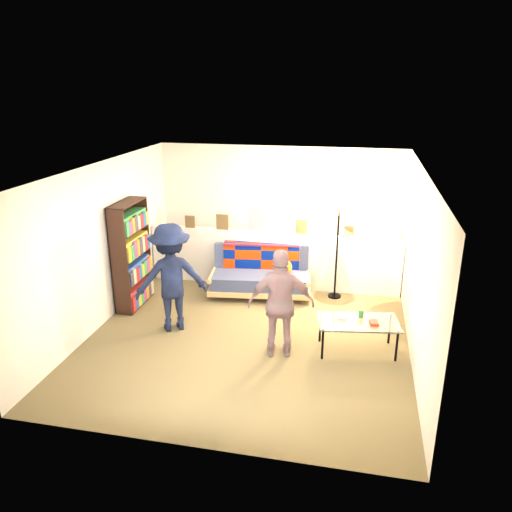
{
  "coord_description": "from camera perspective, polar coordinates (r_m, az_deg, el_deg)",
  "views": [
    {
      "loc": [
        1.44,
        -6.39,
        3.51
      ],
      "look_at": [
        0.0,
        0.4,
        1.05
      ],
      "focal_mm": 35.0,
      "sensor_mm": 36.0,
      "label": 1
    }
  ],
  "objects": [
    {
      "name": "room_shell",
      "position": [
        7.25,
        0.12,
        4.82
      ],
      "size": [
        4.6,
        5.05,
        2.45
      ],
      "color": "silver",
      "rests_on": "ground"
    },
    {
      "name": "floor_lamp",
      "position": [
        8.3,
        9.46,
        2.67
      ],
      "size": [
        0.34,
        0.3,
        1.61
      ],
      "color": "black",
      "rests_on": "ground"
    },
    {
      "name": "ledge_decor",
      "position": [
        8.66,
        0.43,
        3.88
      ],
      "size": [
        2.97,
        0.02,
        0.45
      ],
      "color": "brown",
      "rests_on": "half_wall_ledge"
    },
    {
      "name": "bookshelf",
      "position": [
        8.25,
        -14.05,
        -0.24
      ],
      "size": [
        0.29,
        0.86,
        1.72
      ],
      "color": "black",
      "rests_on": "ground"
    },
    {
      "name": "person_left",
      "position": [
        7.32,
        -9.67,
        -2.44
      ],
      "size": [
        1.2,
        1.03,
        1.61
      ],
      "primitive_type": "imported",
      "rotation": [
        0.0,
        0.0,
        3.65
      ],
      "color": "black",
      "rests_on": "ground"
    },
    {
      "name": "futon_sofa",
      "position": [
        8.57,
        0.6,
        -2.17
      ],
      "size": [
        1.8,
        1.02,
        0.74
      ],
      "color": "tan",
      "rests_on": "ground"
    },
    {
      "name": "person_right",
      "position": [
        6.55,
        2.89,
        -5.49
      ],
      "size": [
        0.92,
        0.52,
        1.49
      ],
      "primitive_type": "imported",
      "rotation": [
        0.0,
        0.0,
        3.32
      ],
      "color": "#BF7B87",
      "rests_on": "ground"
    },
    {
      "name": "half_wall_ledge",
      "position": [
        8.84,
        1.89,
        -0.39
      ],
      "size": [
        4.45,
        0.15,
        1.0
      ],
      "primitive_type": "cube",
      "color": "silver",
      "rests_on": "ground"
    },
    {
      "name": "ground",
      "position": [
        7.43,
        -0.65,
        -8.67
      ],
      "size": [
        5.0,
        5.0,
        0.0
      ],
      "primitive_type": "plane",
      "color": "brown",
      "rests_on": "ground"
    },
    {
      "name": "coffee_table",
      "position": [
        6.9,
        11.64,
        -7.51
      ],
      "size": [
        1.15,
        0.75,
        0.56
      ],
      "color": "black",
      "rests_on": "ground"
    }
  ]
}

